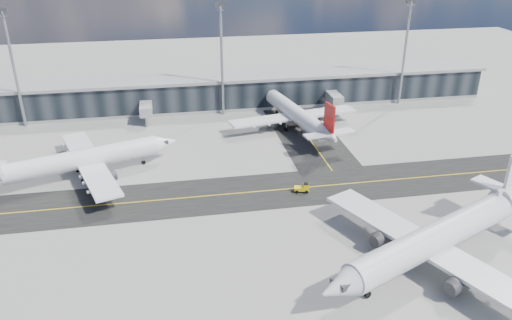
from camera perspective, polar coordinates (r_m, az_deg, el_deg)
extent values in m
plane|color=gray|center=(91.09, -0.14, -4.88)|extent=(300.00, 300.00, 0.00)
cube|color=black|center=(94.52, -0.57, -3.68)|extent=(180.00, 14.00, 0.02)
cube|color=black|center=(125.60, 5.16, 3.77)|extent=(14.00, 50.00, 0.02)
cube|color=yellow|center=(94.51, -0.57, -3.67)|extent=(180.00, 0.25, 0.01)
cube|color=yellow|center=(125.60, 5.16, 3.78)|extent=(0.25, 50.00, 0.01)
cube|color=black|center=(139.69, -4.14, 7.77)|extent=(150.00, 12.00, 8.00)
cube|color=gray|center=(138.44, -4.20, 9.51)|extent=(152.00, 13.00, 0.80)
cube|color=gray|center=(140.81, -4.09, 6.37)|extent=(150.00, 12.20, 0.80)
cube|color=gray|center=(131.71, -12.45, 5.92)|extent=(3.00, 10.00, 2.40)
cylinder|color=gray|center=(127.77, -12.40, 4.22)|extent=(0.60, 0.60, 2.40)
cube|color=gray|center=(138.65, 8.76, 7.19)|extent=(3.00, 10.00, 2.40)
cylinder|color=gray|center=(134.91, 9.36, 5.61)|extent=(0.60, 0.60, 2.40)
cylinder|color=gray|center=(134.52, -25.87, 9.08)|extent=(0.70, 0.70, 28.00)
cube|color=#2D2D30|center=(131.91, -27.05, 14.98)|extent=(2.50, 0.50, 1.40)
cylinder|color=gray|center=(130.28, -3.92, 11.07)|extent=(0.70, 0.70, 28.00)
cube|color=#2D2D30|center=(127.58, -4.12, 17.26)|extent=(2.50, 0.50, 1.40)
cylinder|color=gray|center=(144.40, 16.62, 11.50)|extent=(0.70, 0.70, 28.00)
cube|color=#2D2D30|center=(141.96, 17.34, 17.06)|extent=(2.50, 0.50, 1.40)
cylinder|color=silver|center=(104.20, -19.12, 0.12)|extent=(29.34, 13.22, 3.95)
cone|color=silver|center=(107.62, -10.41, 1.96)|extent=(5.94, 5.32, 3.95)
cube|color=silver|center=(104.73, -18.52, -0.26)|extent=(15.42, 33.40, 0.49)
cylinder|color=#2D2D30|center=(110.67, -18.58, 0.50)|extent=(4.66, 3.48, 2.27)
cylinder|color=#2D2D30|center=(100.02, -17.19, -1.98)|extent=(4.66, 3.48, 2.27)
cube|color=silver|center=(110.36, -18.64, 0.87)|extent=(2.00, 1.01, 0.79)
cube|color=silver|center=(99.68, -17.25, -1.58)|extent=(2.00, 1.01, 0.79)
cube|color=#2D2D30|center=(107.33, -10.67, 2.10)|extent=(2.57, 2.69, 0.69)
cylinder|color=gray|center=(107.46, -12.77, 0.08)|extent=(0.30, 0.30, 1.98)
cylinder|color=black|center=(107.77, -12.73, -0.27)|extent=(0.95, 0.61, 0.89)
cylinder|color=black|center=(108.16, -19.69, -1.04)|extent=(1.19, 0.82, 1.09)
cylinder|color=black|center=(102.84, -19.07, -2.32)|extent=(1.19, 0.82, 1.09)
cylinder|color=silver|center=(123.35, 4.56, 5.30)|extent=(9.34, 29.17, 3.86)
cone|color=silver|center=(137.50, 1.61, 7.48)|extent=(4.72, 5.48, 3.86)
cone|color=silver|center=(109.23, 8.38, 2.74)|extent=(4.90, 6.43, 3.86)
cube|color=silver|center=(124.50, 4.36, 5.03)|extent=(33.15, 11.02, 0.48)
cylinder|color=#2D2D30|center=(123.44, 1.71, 4.38)|extent=(2.96, 4.41, 2.22)
cylinder|color=#2D2D30|center=(128.14, 6.51, 5.03)|extent=(2.96, 4.41, 2.22)
cube|color=silver|center=(123.17, 1.71, 4.72)|extent=(0.75, 1.97, 0.77)
cube|color=silver|center=(127.88, 6.53, 5.35)|extent=(0.75, 1.97, 0.77)
cube|color=#B90E0C|center=(108.16, 8.39, 4.82)|extent=(1.20, 4.06, 5.99)
cube|color=silver|center=(109.01, 8.40, 3.02)|extent=(11.89, 4.87, 0.34)
cube|color=#2D2D30|center=(136.96, 1.69, 7.58)|extent=(2.45, 2.30, 0.68)
cylinder|color=gray|center=(134.16, 2.39, 5.80)|extent=(0.27, 0.27, 1.93)
cylinder|color=black|center=(134.40, 2.39, 5.50)|extent=(0.50, 0.92, 0.87)
cylinder|color=black|center=(122.55, 3.48, 3.54)|extent=(0.68, 1.13, 1.06)
cylinder|color=black|center=(124.94, 5.90, 3.88)|extent=(0.68, 1.13, 1.06)
cylinder|color=silver|center=(77.95, 19.79, -8.40)|extent=(32.30, 17.90, 4.46)
cone|color=silver|center=(65.65, 9.51, -14.08)|extent=(6.92, 6.37, 4.46)
cone|color=silver|center=(92.69, 27.12, -3.75)|extent=(7.93, 6.83, 4.46)
cube|color=silver|center=(77.76, 19.17, -9.37)|extent=(20.76, 36.82, 0.56)
cylinder|color=#2D2D30|center=(74.86, 22.61, -12.64)|extent=(5.32, 4.27, 2.56)
cylinder|color=#2D2D30|center=(80.90, 14.82, -8.32)|extent=(5.32, 4.27, 2.56)
cube|color=silver|center=(74.34, 22.72, -12.09)|extent=(2.21, 1.33, 0.89)
cube|color=silver|center=(80.43, 14.89, -7.78)|extent=(2.21, 1.33, 0.89)
cube|color=silver|center=(92.40, 27.20, -3.38)|extent=(8.38, 13.47, 0.39)
cube|color=#2D2D30|center=(65.69, 9.90, -13.58)|extent=(3.04, 3.16, 0.78)
cylinder|color=gray|center=(70.87, 12.70, -14.25)|extent=(0.35, 0.35, 2.23)
cylinder|color=black|center=(71.39, 12.64, -14.77)|extent=(1.07, 0.77, 1.00)
cylinder|color=black|center=(79.44, 21.81, -11.45)|extent=(1.35, 1.01, 1.23)
cylinder|color=black|center=(82.35, 18.01, -9.38)|extent=(1.35, 1.01, 1.23)
cube|color=yellow|center=(94.66, 5.24, -3.28)|extent=(2.99, 1.86, 0.65)
cube|color=yellow|center=(94.42, 5.76, -2.96)|extent=(1.25, 1.40, 0.83)
cube|color=black|center=(94.27, 5.76, -2.79)|extent=(1.15, 1.33, 0.23)
cylinder|color=black|center=(95.42, 5.77, -3.31)|extent=(0.68, 0.37, 0.65)
cylinder|color=black|center=(94.36, 5.81, -3.66)|extent=(0.68, 0.37, 0.65)
cylinder|color=black|center=(95.31, 4.65, -3.30)|extent=(0.68, 0.37, 0.65)
cylinder|color=black|center=(94.26, 4.68, -3.64)|extent=(0.68, 0.37, 0.65)
imported|color=silver|center=(120.90, 6.46, 3.22)|extent=(4.89, 5.98, 1.51)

